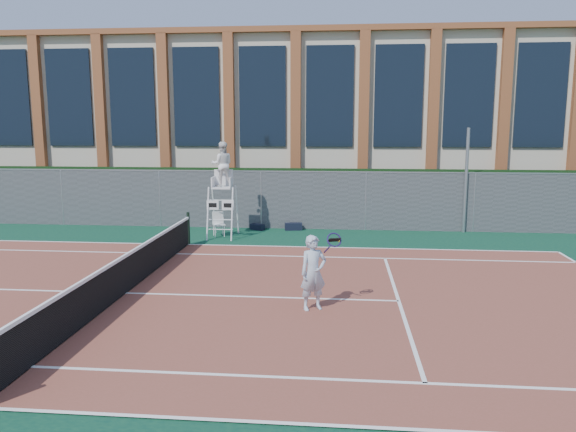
# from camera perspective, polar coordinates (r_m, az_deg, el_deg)

# --- Properties ---
(ground) EXTENTS (120.00, 120.00, 0.00)m
(ground) POSITION_cam_1_polar(r_m,az_deg,el_deg) (13.98, -16.17, -7.65)
(ground) COLOR #233814
(apron) EXTENTS (36.00, 20.00, 0.01)m
(apron) POSITION_cam_1_polar(r_m,az_deg,el_deg) (14.87, -14.76, -6.54)
(apron) COLOR #0B3327
(apron) RESTS_ON ground
(tennis_court) EXTENTS (23.77, 10.97, 0.02)m
(tennis_court) POSITION_cam_1_polar(r_m,az_deg,el_deg) (13.97, -16.18, -7.57)
(tennis_court) COLOR brown
(tennis_court) RESTS_ON apron
(tennis_net) EXTENTS (0.10, 11.30, 1.10)m
(tennis_net) POSITION_cam_1_polar(r_m,az_deg,el_deg) (13.84, -16.27, -5.52)
(tennis_net) COLOR black
(tennis_net) RESTS_ON ground
(fence) EXTENTS (40.00, 0.06, 2.20)m
(fence) POSITION_cam_1_polar(r_m,az_deg,el_deg) (21.99, -7.92, 1.66)
(fence) COLOR #595E60
(fence) RESTS_ON ground
(hedge) EXTENTS (40.00, 1.40, 2.20)m
(hedge) POSITION_cam_1_polar(r_m,az_deg,el_deg) (23.15, -7.24, 2.06)
(hedge) COLOR black
(hedge) RESTS_ON ground
(building) EXTENTS (45.00, 10.60, 8.22)m
(building) POSITION_cam_1_polar(r_m,az_deg,el_deg) (30.78, -4.09, 9.56)
(building) COLOR beige
(building) RESTS_ON ground
(steel_pole) EXTENTS (0.12, 0.12, 3.87)m
(steel_pole) POSITION_cam_1_polar(r_m,az_deg,el_deg) (21.70, 17.63, 3.43)
(steel_pole) COLOR #9EA0A5
(steel_pole) RESTS_ON ground
(umpire_chair) EXTENTS (0.96, 1.47, 3.42)m
(umpire_chair) POSITION_cam_1_polar(r_m,az_deg,el_deg) (19.96, -6.71, 4.96)
(umpire_chair) COLOR white
(umpire_chair) RESTS_ON ground
(plastic_chair) EXTENTS (0.53, 0.53, 0.88)m
(plastic_chair) POSITION_cam_1_polar(r_m,az_deg,el_deg) (20.35, -7.08, -0.58)
(plastic_chair) COLOR silver
(plastic_chair) RESTS_ON apron
(sports_bag_near) EXTENTS (0.68, 0.36, 0.27)m
(sports_bag_near) POSITION_cam_1_polar(r_m,az_deg,el_deg) (21.32, 0.55, -1.08)
(sports_bag_near) COLOR black
(sports_bag_near) RESTS_ON apron
(sports_bag_far) EXTENTS (0.59, 0.47, 0.22)m
(sports_bag_far) POSITION_cam_1_polar(r_m,az_deg,el_deg) (21.44, -3.12, -1.12)
(sports_bag_far) COLOR black
(sports_bag_far) RESTS_ON apron
(tennis_player) EXTENTS (0.98, 0.74, 1.65)m
(tennis_player) POSITION_cam_1_polar(r_m,az_deg,el_deg) (12.09, 2.61, -5.75)
(tennis_player) COLOR #AEBFD1
(tennis_player) RESTS_ON tennis_court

